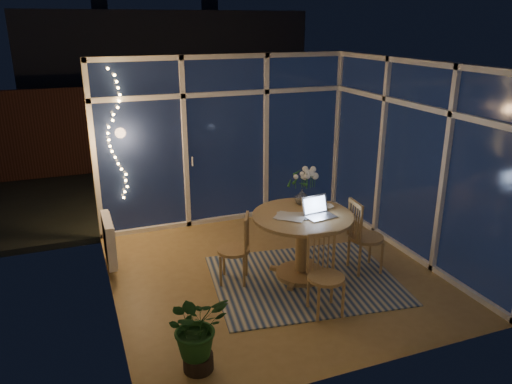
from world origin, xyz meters
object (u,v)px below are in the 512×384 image
chair_left (233,248)px  laptop (321,207)px  dining_table (302,246)px  chair_front (326,276)px  chair_right (366,236)px  flower_vase (302,196)px  potted_plant (197,334)px

chair_left → laptop: bearing=96.7°
dining_table → laptop: bearing=-42.3°
chair_front → chair_right: bearing=40.7°
dining_table → flower_vase: bearing=65.8°
chair_left → laptop: 1.16m
chair_left → flower_vase: size_ratio=4.27×
chair_left → flower_vase: 1.11m
dining_table → chair_front: chair_front is taller
laptop → chair_right: bearing=-7.5°
chair_left → chair_front: 1.24m
chair_right → chair_front: bearing=131.5°
laptop → chair_left: bearing=154.1°
flower_vase → laptop: bearing=-89.0°
potted_plant → dining_table: bearing=37.1°
chair_front → dining_table: bearing=86.9°
dining_table → chair_right: (0.83, -0.15, 0.07)m
chair_right → chair_front: chair_right is taller
chair_right → laptop: bearing=95.3°
chair_left → potted_plant: chair_left is taller
chair_front → laptop: laptop is taller
flower_vase → chair_left: bearing=-171.0°
chair_left → chair_right: size_ratio=0.92×
chair_right → flower_vase: (-0.68, 0.49, 0.45)m
flower_vase → potted_plant: 2.48m
chair_right → dining_table: bearing=85.4°
laptop → flower_vase: (-0.01, 0.49, -0.02)m
laptop → flower_vase: bearing=83.7°
chair_front → potted_plant: (-1.55, -0.42, -0.07)m
chair_right → chair_front: 1.17m
chair_right → chair_front: size_ratio=1.07×
chair_right → laptop: laptop is taller
chair_left → chair_front: (0.71, -1.02, 0.01)m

